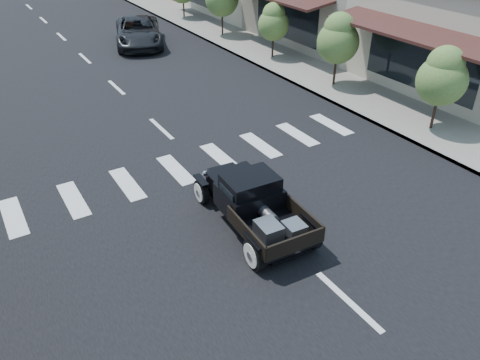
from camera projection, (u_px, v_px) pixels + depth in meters
ground at (269, 228)px, 12.19m from camera, size 120.00×120.00×0.00m
road at (96, 69)px, 23.05m from camera, size 14.00×80.00×0.02m
road_markings at (132, 103)px, 19.44m from camera, size 12.00×60.00×0.06m
sidewalk_right at (243, 43)px, 26.80m from camera, size 3.00×80.00×0.15m
small_tree_a at (439, 90)px, 16.26m from camera, size 1.73×1.73×2.88m
small_tree_b at (337, 51)px, 20.07m from camera, size 1.80×1.80×2.99m
small_tree_c at (273, 31)px, 23.63m from camera, size 1.56×1.56×2.60m
small_tree_d at (222, 6)px, 27.24m from camera, size 1.94×1.94×3.23m
hotrod_pickup at (254, 203)px, 11.95m from camera, size 2.17×4.24×1.43m
second_car at (139, 32)px, 26.25m from camera, size 4.01×5.80×1.47m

